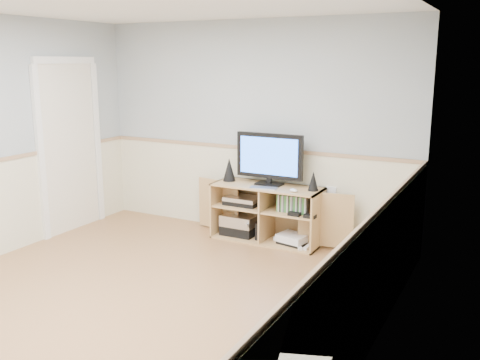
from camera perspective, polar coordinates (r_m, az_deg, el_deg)
name	(u,v)px	position (r m, az deg, el deg)	size (l,w,h in m)	color
room	(133,160)	(4.58, -11.31, 2.10)	(4.04, 4.54, 2.54)	#B07F4E
media_cabinet	(269,212)	(6.18, 3.11, -3.38)	(1.96, 0.47, 0.65)	tan
monitor	(269,157)	(6.03, 3.15, 2.43)	(0.80, 0.18, 0.59)	black
speaker_left	(229,170)	(6.26, -1.16, 1.13)	(0.15, 0.15, 0.27)	black
speaker_right	(313,181)	(5.85, 7.82, -0.11)	(0.11, 0.11, 0.21)	black
keyboard	(263,188)	(5.92, 2.52, -0.84)	(0.30, 0.12, 0.01)	silver
mouse	(293,190)	(5.78, 5.72, -1.11)	(0.10, 0.06, 0.04)	white
av_components	(241,218)	(6.31, 0.11, -4.12)	(0.50, 0.30, 0.47)	black
game_consoles	(292,239)	(6.08, 5.60, -6.29)	(0.46, 0.32, 0.11)	white
game_cases	(294,204)	(5.95, 5.75, -2.54)	(0.36, 0.14, 0.19)	#3F8C3F
wall_outlet	(331,192)	(6.05, 9.70, -1.27)	(0.12, 0.03, 0.12)	white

